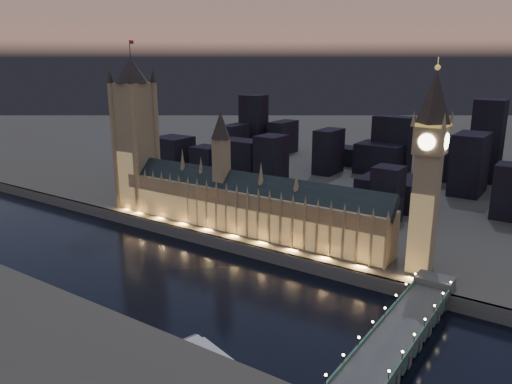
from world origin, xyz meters
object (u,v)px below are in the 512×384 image
Objects in this scene: river_boat at (213,357)px; elizabeth_tower at (429,157)px; victoria_tower at (135,127)px; palace_of_westminster at (244,204)px; westminster_bridge at (403,333)px.

elizabeth_tower is at bearing 68.49° from river_boat.
palace_of_westminster is at bearing -0.10° from victoria_tower.
westminster_bridge is (230.74, -65.38, -63.72)m from victoria_tower.
river_boat is (-60.00, -54.55, -4.43)m from westminster_bridge.
river_boat is at bearing -35.08° from victoria_tower.
river_boat is at bearing -59.85° from palace_of_westminster.
palace_of_westminster is 1.79× the size of westminster_bridge.
palace_of_westminster is 1.63× the size of victoria_tower.
elizabeth_tower is at bearing -0.00° from victoria_tower.
victoria_tower is 219.50m from river_boat.
palace_of_westminster is 110.07m from victoria_tower.
westminster_bridge is 2.56× the size of river_boat.
river_boat is at bearing -137.72° from westminster_bridge.
victoria_tower is at bearing 164.18° from westminster_bridge.
palace_of_westminster is at bearing 120.15° from river_boat.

